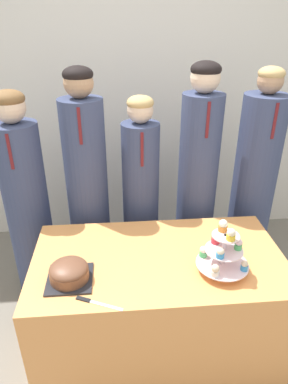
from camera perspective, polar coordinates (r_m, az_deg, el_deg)
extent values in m
cube|color=silver|center=(3.01, -0.90, 16.91)|extent=(9.00, 0.06, 2.70)
cube|color=#EF9951|center=(2.15, 2.26, -18.26)|extent=(1.38, 0.75, 0.71)
cube|color=#232328|center=(1.80, -12.25, -13.95)|extent=(0.23, 0.23, 0.01)
cylinder|color=brown|center=(1.78, -12.35, -13.15)|extent=(0.20, 0.20, 0.06)
ellipsoid|color=brown|center=(1.76, -12.46, -12.37)|extent=(0.19, 0.19, 0.07)
cube|color=silver|center=(1.65, -6.31, -18.30)|extent=(0.16, 0.08, 0.00)
cube|color=black|center=(1.69, -10.08, -17.21)|extent=(0.07, 0.05, 0.01)
cylinder|color=silver|center=(1.80, 13.11, -9.90)|extent=(0.02, 0.02, 0.22)
cylinder|color=silver|center=(1.84, 12.89, -11.58)|extent=(0.27, 0.27, 0.01)
cylinder|color=silver|center=(1.79, 13.18, -9.40)|extent=(0.19, 0.19, 0.01)
cylinder|color=silver|center=(1.74, 13.48, -7.09)|extent=(0.14, 0.14, 0.01)
cylinder|color=#3893DB|center=(1.82, 16.35, -12.00)|extent=(0.04, 0.04, 0.03)
sphere|color=beige|center=(1.80, 16.46, -11.39)|extent=(0.03, 0.03, 0.03)
cylinder|color=#E5333D|center=(1.92, 13.96, -9.33)|extent=(0.04, 0.04, 0.03)
sphere|color=#F4E5C6|center=(1.90, 14.04, -8.75)|extent=(0.04, 0.04, 0.04)
cylinder|color=#4CB766|center=(1.86, 9.84, -10.11)|extent=(0.04, 0.04, 0.03)
sphere|color=white|center=(1.84, 9.90, -9.46)|extent=(0.04, 0.04, 0.04)
cylinder|color=white|center=(1.75, 11.72, -13.05)|extent=(0.04, 0.04, 0.03)
sphere|color=beige|center=(1.73, 11.81, -12.36)|extent=(0.04, 0.04, 0.04)
cylinder|color=#3893DB|center=(1.72, 12.56, -10.23)|extent=(0.04, 0.04, 0.03)
sphere|color=#F4E5C6|center=(1.71, 12.65, -9.58)|extent=(0.04, 0.04, 0.04)
cylinder|color=#4CB766|center=(1.80, 15.42, -8.76)|extent=(0.04, 0.04, 0.03)
sphere|color=silver|center=(1.78, 15.52, -8.09)|extent=(0.04, 0.04, 0.04)
cylinder|color=#E5333D|center=(1.82, 11.81, -7.88)|extent=(0.04, 0.04, 0.03)
sphere|color=beige|center=(1.80, 11.90, -7.17)|extent=(0.04, 0.04, 0.04)
cylinder|color=orange|center=(1.76, 12.98, -5.92)|extent=(0.05, 0.05, 0.03)
sphere|color=white|center=(1.74, 13.08, -5.17)|extent=(0.04, 0.04, 0.04)
cylinder|color=yellow|center=(1.70, 14.26, -7.31)|extent=(0.04, 0.04, 0.03)
sphere|color=#F4E5C6|center=(1.69, 14.36, -6.57)|extent=(0.04, 0.04, 0.04)
cylinder|color=#384266|center=(2.51, -18.61, -3.75)|extent=(0.29, 0.29, 1.31)
sphere|color=beige|center=(2.24, -21.50, 12.97)|extent=(0.19, 0.19, 0.19)
ellipsoid|color=brown|center=(2.23, -21.73, 14.27)|extent=(0.20, 0.20, 0.11)
cube|color=maroon|center=(2.17, -21.46, 6.22)|extent=(0.02, 0.01, 0.22)
cylinder|color=#384266|center=(2.41, -9.19, -2.02)|extent=(0.28, 0.28, 1.45)
sphere|color=tan|center=(2.14, -10.87, 17.42)|extent=(0.18, 0.18, 0.18)
ellipsoid|color=black|center=(2.13, -10.99, 18.72)|extent=(0.18, 0.18, 0.10)
cube|color=maroon|center=(2.05, -10.66, 10.71)|extent=(0.02, 0.01, 0.22)
cylinder|color=#384266|center=(2.45, -0.54, -3.33)|extent=(0.25, 0.25, 1.29)
sphere|color=beige|center=(2.17, -0.63, 13.50)|extent=(0.17, 0.17, 0.17)
ellipsoid|color=tan|center=(2.16, -0.63, 14.67)|extent=(0.17, 0.17, 0.09)
cube|color=maroon|center=(2.11, -0.33, 7.05)|extent=(0.02, 0.01, 0.22)
cylinder|color=#384266|center=(2.46, 8.63, -1.12)|extent=(0.27, 0.27, 1.47)
sphere|color=beige|center=(2.19, 10.19, 18.21)|extent=(0.18, 0.18, 0.18)
ellipsoid|color=black|center=(2.19, 10.31, 19.50)|extent=(0.19, 0.19, 0.10)
cube|color=maroon|center=(2.11, 10.61, 11.66)|extent=(0.02, 0.01, 0.22)
cylinder|color=#384266|center=(2.58, 17.47, -0.82)|extent=(0.30, 0.30, 1.46)
sphere|color=tan|center=(2.33, 20.33, 16.97)|extent=(0.16, 0.16, 0.16)
ellipsoid|color=tan|center=(2.33, 20.51, 18.03)|extent=(0.16, 0.16, 0.09)
cube|color=maroon|center=(2.24, 20.98, 10.95)|extent=(0.02, 0.01, 0.22)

